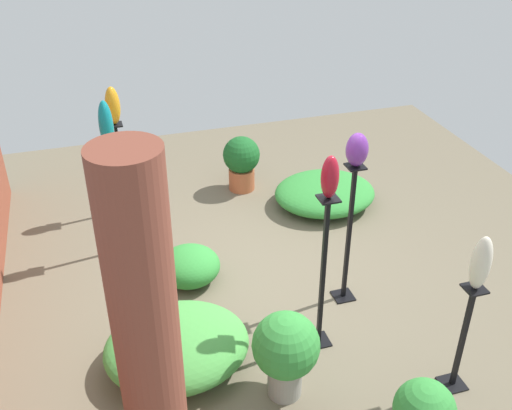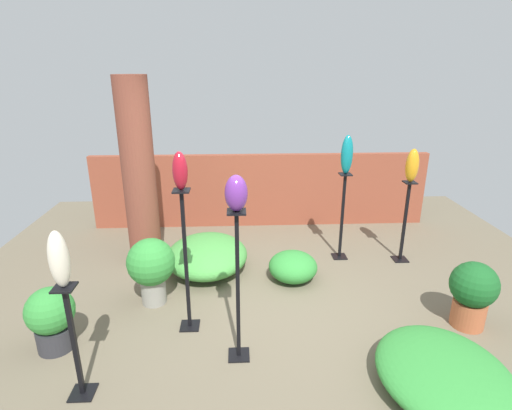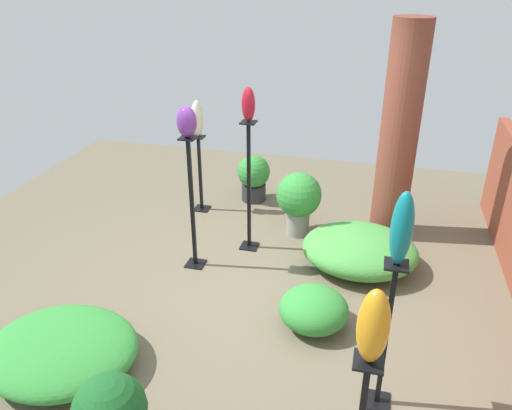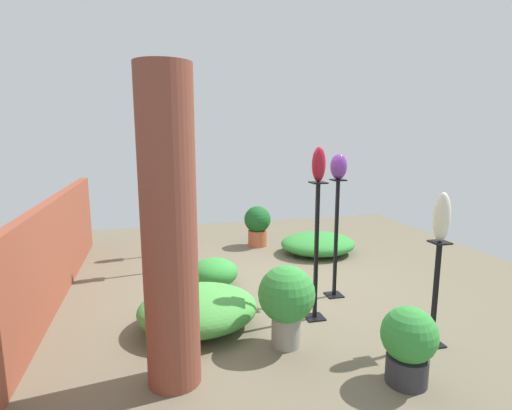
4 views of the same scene
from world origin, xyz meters
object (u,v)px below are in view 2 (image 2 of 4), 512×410
art_vase_amber (412,166)px  potted_plant_mid_right (473,291)px  art_vase_teal (347,155)px  art_vase_violet (236,193)px  pedestal_ivory (75,348)px  pedestal_amber (404,225)px  pedestal_violet (238,293)px  pedestal_ruby (186,267)px  art_vase_ruby (180,171)px  potted_plant_near_pillar (51,317)px  art_vase_ivory (59,259)px  potted_plant_walkway_edge (151,266)px  pedestal_teal (342,220)px  brick_pillar (139,175)px

art_vase_amber → potted_plant_mid_right: bearing=-85.5°
art_vase_teal → art_vase_violet: art_vase_violet is taller
pedestal_ivory → pedestal_amber: pedestal_amber is taller
pedestal_violet → pedestal_amber: (2.30, 1.88, -0.15)m
art_vase_teal → pedestal_ruby: bearing=-142.1°
art_vase_ruby → pedestal_ivory: bearing=-132.3°
potted_plant_near_pillar → potted_plant_mid_right: 4.20m
art_vase_ivory → art_vase_violet: size_ratio=1.49×
art_vase_teal → potted_plant_mid_right: 2.20m
pedestal_ruby → art_vase_ruby: art_vase_ruby is taller
art_vase_teal → potted_plant_walkway_edge: size_ratio=0.66×
art_vase_ruby → art_vase_teal: bearing=37.9°
pedestal_violet → potted_plant_near_pillar: size_ratio=2.27×
art_vase_ruby → art_vase_amber: art_vase_ruby is taller
pedestal_amber → art_vase_amber: 0.85m
art_vase_ivory → potted_plant_near_pillar: bearing=127.7°
potted_plant_near_pillar → potted_plant_mid_right: potted_plant_mid_right is taller
pedestal_teal → art_vase_teal: bearing=-90.0°
art_vase_violet → potted_plant_walkway_edge: 1.79m
pedestal_teal → pedestal_ruby: (-1.97, -1.53, 0.13)m
pedestal_teal → potted_plant_mid_right: bearing=-59.8°
art_vase_ivory → pedestal_amber: bearing=32.3°
art_vase_ivory → potted_plant_mid_right: (3.73, 0.77, -0.85)m
art_vase_ruby → pedestal_violet: bearing=-42.8°
art_vase_violet → art_vase_ivory: bearing=-163.0°
pedestal_teal → pedestal_amber: 0.85m
pedestal_violet → potted_plant_mid_right: pedestal_violet is taller
art_vase_violet → pedestal_amber: bearing=39.3°
art_vase_violet → potted_plant_walkway_edge: art_vase_violet is taller
potted_plant_walkway_edge → potted_plant_mid_right: size_ratio=1.09×
pedestal_amber → art_vase_ruby: 3.36m
pedestal_amber → potted_plant_near_pillar: (-4.08, -1.68, -0.17)m
pedestal_teal → art_vase_violet: art_vase_violet is taller
art_vase_ruby → pedestal_ruby: bearing=14.0°
art_vase_ruby → art_vase_violet: 0.70m
pedestal_ruby → art_vase_amber: (2.81, 1.41, 0.67)m
pedestal_ruby → pedestal_amber: size_ratio=1.31×
pedestal_ivory → art_vase_ruby: size_ratio=2.82×
pedestal_teal → art_vase_ivory: 3.74m
pedestal_teal → art_vase_teal: 0.93m
pedestal_violet → art_vase_ruby: size_ratio=4.04×
brick_pillar → pedestal_teal: bearing=-0.4°
pedestal_ivory → art_vase_ivory: bearing=180.0°
pedestal_ivory → potted_plant_mid_right: bearing=11.6°
pedestal_ivory → art_vase_amber: 4.37m
potted_plant_walkway_edge → art_vase_ivory: bearing=-103.8°
pedestal_teal → pedestal_amber: size_ratio=1.08×
pedestal_violet → art_vase_violet: art_vase_violet is taller
pedestal_teal → art_vase_amber: size_ratio=2.79×
brick_pillar → pedestal_teal: 2.83m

